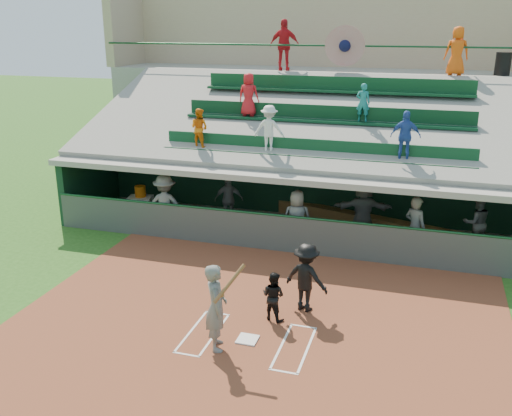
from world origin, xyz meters
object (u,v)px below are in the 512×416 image
(white_table, at_px, (141,207))
(home_plate, at_px, (247,339))
(catcher, at_px, (273,296))
(trash_bin, at_px, (503,64))
(water_cooler, at_px, (140,191))
(batter_at_plate, at_px, (216,307))

(white_table, bearing_deg, home_plate, -59.98)
(catcher, relative_size, white_table, 1.42)
(home_plate, relative_size, white_table, 0.53)
(home_plate, relative_size, trash_bin, 0.52)
(home_plate, xyz_separation_m, white_table, (-5.99, 6.55, 0.36))
(trash_bin, bearing_deg, catcher, -114.64)
(water_cooler, height_order, trash_bin, trash_bin)
(batter_at_plate, bearing_deg, home_plate, 41.13)
(white_table, bearing_deg, catcher, -53.73)
(home_plate, xyz_separation_m, catcher, (0.28, 1.04, 0.56))
(batter_at_plate, relative_size, water_cooler, 5.24)
(batter_at_plate, relative_size, trash_bin, 2.38)
(home_plate, relative_size, catcher, 0.37)
(trash_bin, bearing_deg, white_table, -152.03)
(batter_at_plate, distance_m, white_table, 8.90)
(white_table, height_order, water_cooler, water_cooler)
(catcher, bearing_deg, water_cooler, -24.42)
(catcher, distance_m, trash_bin, 13.59)
(batter_at_plate, xyz_separation_m, trash_bin, (6.16, 13.17, 4.05))
(white_table, bearing_deg, trash_bin, 15.56)
(batter_at_plate, height_order, catcher, batter_at_plate)
(trash_bin, bearing_deg, batter_at_plate, -115.04)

